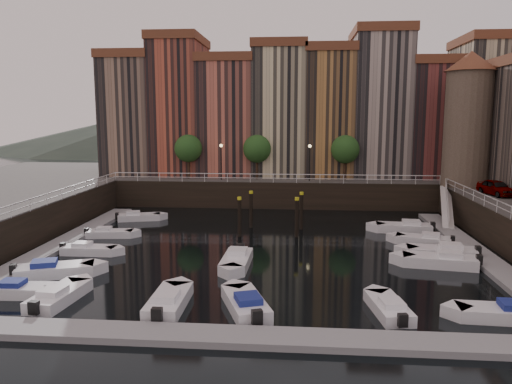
# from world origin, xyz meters

# --- Properties ---
(ground) EXTENTS (200.00, 200.00, 0.00)m
(ground) POSITION_xyz_m (0.00, 0.00, 0.00)
(ground) COLOR black
(ground) RESTS_ON ground
(quay_far) EXTENTS (80.00, 20.00, 3.00)m
(quay_far) POSITION_xyz_m (0.00, 26.00, 1.50)
(quay_far) COLOR black
(quay_far) RESTS_ON ground
(dock_left) EXTENTS (2.00, 28.00, 0.35)m
(dock_left) POSITION_xyz_m (-16.20, -1.00, 0.17)
(dock_left) COLOR gray
(dock_left) RESTS_ON ground
(dock_right) EXTENTS (2.00, 28.00, 0.35)m
(dock_right) POSITION_xyz_m (16.20, -1.00, 0.17)
(dock_right) COLOR gray
(dock_right) RESTS_ON ground
(dock_near) EXTENTS (30.00, 2.00, 0.35)m
(dock_near) POSITION_xyz_m (0.00, -17.00, 0.17)
(dock_near) COLOR gray
(dock_near) RESTS_ON ground
(mountains) EXTENTS (145.00, 100.00, 18.00)m
(mountains) POSITION_xyz_m (1.72, 110.00, 7.92)
(mountains) COLOR #2D382D
(mountains) RESTS_ON ground
(far_terrace) EXTENTS (48.70, 10.30, 17.50)m
(far_terrace) POSITION_xyz_m (3.31, 23.50, 10.95)
(far_terrace) COLOR #8C6D59
(far_terrace) RESTS_ON quay_far
(corner_tower) EXTENTS (5.20, 5.20, 13.80)m
(corner_tower) POSITION_xyz_m (20.00, 14.50, 10.19)
(corner_tower) COLOR #6B5B4C
(corner_tower) RESTS_ON quay_right
(promenade_trees) EXTENTS (21.20, 3.20, 5.20)m
(promenade_trees) POSITION_xyz_m (-1.33, 18.20, 6.58)
(promenade_trees) COLOR black
(promenade_trees) RESTS_ON quay_far
(street_lamps) EXTENTS (10.36, 0.36, 4.18)m
(street_lamps) POSITION_xyz_m (-1.00, 17.20, 5.90)
(street_lamps) COLOR black
(street_lamps) RESTS_ON quay_far
(railings) EXTENTS (36.08, 34.04, 0.52)m
(railings) POSITION_xyz_m (0.00, 4.88, 3.79)
(railings) COLOR white
(railings) RESTS_ON ground
(gangway) EXTENTS (2.78, 8.32, 3.73)m
(gangway) POSITION_xyz_m (17.10, 10.00, 1.92)
(gangway) COLOR white
(gangway) RESTS_ON ground
(mooring_pilings) EXTENTS (5.70, 3.85, 3.78)m
(mooring_pilings) POSITION_xyz_m (0.48, 4.83, 1.65)
(mooring_pilings) COLOR black
(mooring_pilings) RESTS_ON ground
(boat_left_0) EXTENTS (4.46, 1.81, 1.02)m
(boat_left_0) POSITION_xyz_m (-13.25, -12.31, 0.34)
(boat_left_0) COLOR white
(boat_left_0) RESTS_ON ground
(boat_left_1) EXTENTS (5.22, 3.38, 1.18)m
(boat_left_1) POSITION_xyz_m (-13.10, -8.64, 0.40)
(boat_left_1) COLOR white
(boat_left_1) RESTS_ON ground
(boat_left_2) EXTENTS (4.27, 1.57, 0.98)m
(boat_left_2) POSITION_xyz_m (-13.03, -3.39, 0.33)
(boat_left_2) COLOR white
(boat_left_2) RESTS_ON ground
(boat_left_3) EXTENTS (4.20, 1.96, 0.94)m
(boat_left_3) POSITION_xyz_m (-13.47, 1.94, 0.32)
(boat_left_3) COLOR white
(boat_left_3) RESTS_ON ground
(boat_left_4) EXTENTS (4.46, 2.68, 1.00)m
(boat_left_4) POSITION_xyz_m (-13.18, 8.95, 0.34)
(boat_left_4) COLOR white
(boat_left_4) RESTS_ON ground
(boat_right_0) EXTENTS (4.72, 1.92, 1.07)m
(boat_right_0) POSITION_xyz_m (13.38, -13.48, 0.36)
(boat_right_0) COLOR white
(boat_right_0) RESTS_ON ground
(boat_right_1) EXTENTS (5.32, 2.62, 1.20)m
(boat_right_1) POSITION_xyz_m (12.74, -4.35, 0.40)
(boat_right_1) COLOR white
(boat_right_1) RESTS_ON ground
(boat_right_2) EXTENTS (5.28, 2.47, 1.19)m
(boat_right_2) POSITION_xyz_m (13.47, -2.09, 0.40)
(boat_right_2) COLOR white
(boat_right_2) RESTS_ON ground
(boat_right_3) EXTENTS (4.66, 2.84, 1.05)m
(boat_right_3) POSITION_xyz_m (13.09, 1.76, 0.35)
(boat_right_3) COLOR white
(boat_right_3) RESTS_ON ground
(boat_right_4) EXTENTS (5.19, 2.24, 1.17)m
(boat_right_4) POSITION_xyz_m (12.41, 6.04, 0.40)
(boat_right_4) COLOR white
(boat_right_4) RESTS_ON ground
(boat_near_0) EXTENTS (2.14, 4.80, 1.08)m
(boat_near_0) POSITION_xyz_m (-10.57, -13.10, 0.37)
(boat_near_0) COLOR white
(boat_near_0) RESTS_ON ground
(boat_near_1) EXTENTS (1.87, 4.97, 1.14)m
(boat_near_1) POSITION_xyz_m (-4.18, -13.44, 0.38)
(boat_near_1) COLOR white
(boat_near_1) RESTS_ON ground
(boat_near_2) EXTENTS (3.25, 5.03, 1.13)m
(boat_near_2) POSITION_xyz_m (0.06, -13.41, 0.38)
(boat_near_2) COLOR white
(boat_near_2) RESTS_ON ground
(boat_near_3) EXTENTS (2.17, 4.43, 1.00)m
(boat_near_3) POSITION_xyz_m (7.64, -13.17, 0.34)
(boat_near_3) COLOR white
(boat_near_3) RESTS_ON ground
(car_a) EXTENTS (2.69, 4.50, 1.44)m
(car_a) POSITION_xyz_m (20.94, 8.32, 3.72)
(car_a) COLOR gray
(car_a) RESTS_ON quay_right
(boat_extra_164) EXTENTS (1.91, 5.00, 1.15)m
(boat_extra_164) POSITION_xyz_m (-1.45, -5.33, 0.39)
(boat_extra_164) COLOR white
(boat_extra_164) RESTS_ON ground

